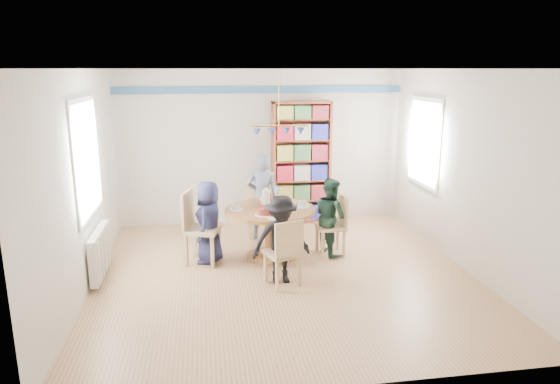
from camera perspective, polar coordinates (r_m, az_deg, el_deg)
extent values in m
plane|color=tan|center=(6.82, 0.52, -9.40)|extent=(5.00, 5.00, 0.00)
plane|color=white|center=(6.27, 0.58, 13.91)|extent=(5.00, 5.00, 0.00)
plane|color=beige|center=(8.85, -2.09, 5.12)|extent=(5.00, 0.00, 5.00)
plane|color=beige|center=(4.05, 6.33, -5.62)|extent=(5.00, 0.00, 5.00)
plane|color=beige|center=(6.50, -21.76, 0.92)|extent=(0.00, 5.00, 5.00)
plane|color=beige|center=(7.24, 20.48, 2.28)|extent=(0.00, 5.00, 5.00)
cube|color=#2C507B|center=(8.73, -2.14, 11.60)|extent=(5.00, 0.02, 0.12)
cube|color=white|center=(6.74, -21.28, 3.56)|extent=(0.03, 1.32, 1.52)
cube|color=white|center=(6.73, -21.11, 3.57)|extent=(0.01, 1.20, 1.40)
cube|color=white|center=(8.34, 16.20, 5.44)|extent=(0.03, 1.12, 1.42)
cube|color=white|center=(8.34, 16.08, 5.44)|extent=(0.01, 1.00, 1.30)
cylinder|color=gold|center=(6.77, -0.13, 10.74)|extent=(0.01, 0.01, 0.75)
cylinder|color=gold|center=(6.80, -0.13, 7.58)|extent=(0.80, 0.02, 0.02)
cone|color=#3C56A9|center=(6.77, -2.66, 6.86)|extent=(0.11, 0.11, 0.10)
cone|color=#3C56A9|center=(6.80, -0.97, 6.90)|extent=(0.11, 0.11, 0.10)
cone|color=#3C56A9|center=(6.83, 0.71, 6.93)|extent=(0.11, 0.11, 0.10)
cone|color=#3C56A9|center=(6.86, 2.37, 6.95)|extent=(0.11, 0.11, 0.10)
cube|color=silver|center=(7.04, -19.87, -6.47)|extent=(0.10, 1.00, 0.60)
cube|color=silver|center=(6.66, -19.99, -7.64)|extent=(0.02, 0.06, 0.56)
cube|color=silver|center=(6.84, -19.68, -7.03)|extent=(0.02, 0.06, 0.56)
cube|color=silver|center=(7.02, -19.39, -6.46)|extent=(0.02, 0.06, 0.56)
cube|color=silver|center=(7.21, -19.11, -5.91)|extent=(0.02, 0.06, 0.56)
cube|color=silver|center=(7.40, -18.84, -5.39)|extent=(0.02, 0.06, 0.56)
cylinder|color=brown|center=(7.17, -1.14, -2.07)|extent=(1.30, 1.30, 0.05)
cylinder|color=brown|center=(7.29, -1.13, -4.91)|extent=(0.16, 0.16, 0.70)
cylinder|color=brown|center=(7.40, -1.12, -7.33)|extent=(0.70, 0.70, 0.04)
cube|color=#D7AF84|center=(7.13, -8.85, -4.28)|extent=(0.58, 0.58, 0.05)
cube|color=#D7AF84|center=(7.11, -10.54, -2.08)|extent=(0.18, 0.45, 0.55)
cube|color=#D7AF84|center=(6.99, -7.74, -6.85)|extent=(0.05, 0.05, 0.47)
cube|color=#D7AF84|center=(7.33, -6.95, -5.83)|extent=(0.05, 0.05, 0.47)
cube|color=#D7AF84|center=(7.10, -10.67, -6.64)|extent=(0.05, 0.05, 0.47)
cube|color=#D7AF84|center=(7.43, -9.74, -5.65)|extent=(0.05, 0.05, 0.47)
cube|color=#D7AF84|center=(7.44, 5.80, -3.95)|extent=(0.41, 0.41, 0.05)
cube|color=#D7AF84|center=(7.42, 7.18, -2.12)|extent=(0.05, 0.40, 0.47)
cube|color=#D7AF84|center=(7.62, 4.24, -5.26)|extent=(0.04, 0.04, 0.41)
cube|color=#D7AF84|center=(7.32, 4.90, -6.07)|extent=(0.04, 0.04, 0.41)
cube|color=#D7AF84|center=(7.70, 6.57, -5.09)|extent=(0.04, 0.04, 0.41)
cube|color=#D7AF84|center=(7.41, 7.31, -5.88)|extent=(0.04, 0.04, 0.41)
cube|color=#D7AF84|center=(8.17, -2.21, -1.94)|extent=(0.44, 0.44, 0.05)
cube|color=#D7AF84|center=(8.29, -2.39, 0.18)|extent=(0.44, 0.04, 0.52)
cube|color=#D7AF84|center=(8.05, -3.29, -4.02)|extent=(0.04, 0.04, 0.45)
cube|color=#D7AF84|center=(8.09, -0.78, -3.90)|extent=(0.04, 0.04, 0.45)
cube|color=#D7AF84|center=(8.39, -3.55, -3.28)|extent=(0.04, 0.04, 0.45)
cube|color=#D7AF84|center=(8.43, -1.14, -3.17)|extent=(0.04, 0.04, 0.45)
cube|color=#D7AF84|center=(6.37, 0.26, -7.03)|extent=(0.50, 0.50, 0.05)
cube|color=#D7AF84|center=(6.15, 1.07, -5.51)|extent=(0.38, 0.17, 0.47)
cube|color=#D7AF84|center=(6.66, 0.79, -8.13)|extent=(0.05, 0.05, 0.40)
cube|color=#D7AF84|center=(6.52, -1.67, -8.64)|extent=(0.05, 0.05, 0.40)
cube|color=#D7AF84|center=(6.40, 2.22, -9.07)|extent=(0.05, 0.05, 0.40)
cube|color=#D7AF84|center=(6.26, -0.32, -9.62)|extent=(0.05, 0.05, 0.40)
imported|color=#1B1D3C|center=(7.13, -8.11, -3.44)|extent=(0.53, 0.66, 1.18)
imported|color=#183125|center=(7.42, 5.83, -2.80)|extent=(0.58, 0.67, 1.15)
imported|color=gray|center=(8.02, -2.01, -0.54)|extent=(0.56, 0.41, 1.40)
imported|color=black|center=(6.38, 0.11, -5.48)|extent=(0.79, 0.51, 1.16)
cube|color=maroon|center=(8.76, -0.74, 3.25)|extent=(0.04, 0.31, 2.16)
cube|color=maroon|center=(8.95, 5.54, 3.42)|extent=(0.04, 0.31, 2.16)
cube|color=maroon|center=(8.71, 2.50, 10.21)|extent=(1.03, 0.31, 0.04)
cube|color=maroon|center=(9.09, 2.36, -3.18)|extent=(1.03, 0.31, 0.06)
cube|color=maroon|center=(8.98, 2.25, 3.51)|extent=(1.03, 0.02, 2.16)
cube|color=maroon|center=(8.99, 2.39, -0.86)|extent=(0.97, 0.29, 0.03)
cube|color=maroon|center=(8.90, 2.41, 1.39)|extent=(0.97, 0.29, 0.03)
cube|color=maroon|center=(8.83, 2.43, 3.67)|extent=(0.97, 0.29, 0.03)
cube|color=maroon|center=(8.78, 2.46, 5.98)|extent=(0.97, 0.29, 0.03)
cube|color=maroon|center=(8.73, 2.48, 8.32)|extent=(0.97, 0.29, 0.03)
cube|color=#AD1A31|center=(8.97, 0.46, -2.30)|extent=(0.28, 0.23, 0.27)
cube|color=silver|center=(9.03, 2.40, -2.21)|extent=(0.28, 0.23, 0.27)
cube|color=navy|center=(9.09, 4.31, -2.13)|extent=(0.28, 0.23, 0.27)
cube|color=#C2B64D|center=(8.88, 0.47, -0.05)|extent=(0.28, 0.23, 0.27)
cube|color=#406F3D|center=(8.93, 2.42, 0.02)|extent=(0.28, 0.23, 0.27)
cube|color=maroon|center=(9.00, 4.35, 0.09)|extent=(0.28, 0.23, 0.27)
cube|color=#AD1A31|center=(8.80, 0.47, 2.22)|extent=(0.28, 0.23, 0.27)
cube|color=silver|center=(8.85, 2.45, 2.28)|extent=(0.28, 0.23, 0.27)
cube|color=navy|center=(8.92, 4.39, 2.34)|extent=(0.28, 0.23, 0.27)
cube|color=#C2B64D|center=(8.73, 0.48, 4.54)|extent=(0.28, 0.23, 0.27)
cube|color=#406F3D|center=(8.79, 2.47, 4.59)|extent=(0.28, 0.23, 0.27)
cube|color=maroon|center=(8.85, 4.44, 4.63)|extent=(0.28, 0.23, 0.27)
cube|color=#AD1A31|center=(8.68, 0.48, 6.88)|extent=(0.28, 0.23, 0.27)
cube|color=silver|center=(8.74, 2.49, 6.92)|extent=(0.28, 0.23, 0.27)
cube|color=navy|center=(8.80, 4.48, 6.94)|extent=(0.28, 0.23, 0.27)
cube|color=#C2B64D|center=(8.65, 0.49, 9.11)|extent=(0.28, 0.23, 0.22)
cube|color=#406F3D|center=(8.70, 2.52, 9.13)|extent=(0.28, 0.23, 0.22)
cube|color=maroon|center=(8.77, 4.52, 9.13)|extent=(0.28, 0.23, 0.22)
cylinder|color=white|center=(7.21, -1.63, -0.79)|extent=(0.12, 0.12, 0.24)
sphere|color=white|center=(7.18, -1.64, 0.14)|extent=(0.09, 0.09, 0.09)
cylinder|color=silver|center=(7.26, -0.33, -0.51)|extent=(0.07, 0.07, 0.28)
cylinder|color=#3C56A9|center=(7.23, -0.33, 0.66)|extent=(0.03, 0.03, 0.03)
cylinder|color=white|center=(7.44, -1.05, -1.23)|extent=(0.30, 0.30, 0.01)
cylinder|color=maroon|center=(7.43, -1.05, -0.85)|extent=(0.24, 0.24, 0.09)
cylinder|color=white|center=(6.86, -1.64, -2.55)|extent=(0.30, 0.30, 0.01)
cylinder|color=maroon|center=(6.85, -1.64, -2.13)|extent=(0.24, 0.24, 0.09)
cylinder|color=white|center=(7.12, -5.02, -2.00)|extent=(0.20, 0.20, 0.01)
imported|color=white|center=(7.11, -5.03, -1.66)|extent=(0.12, 0.12, 0.10)
cylinder|color=white|center=(7.24, 2.66, -1.68)|extent=(0.20, 0.20, 0.01)
imported|color=white|center=(7.23, 2.67, -1.36)|extent=(0.10, 0.10, 0.09)
cylinder|color=white|center=(7.63, -1.63, -0.86)|extent=(0.20, 0.20, 0.01)
imported|color=white|center=(7.62, -1.64, -0.54)|extent=(0.12, 0.12, 0.10)
cylinder|color=white|center=(6.70, -0.59, -2.95)|extent=(0.20, 0.20, 0.01)
imported|color=white|center=(6.69, -0.59, -2.61)|extent=(0.10, 0.10, 0.09)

